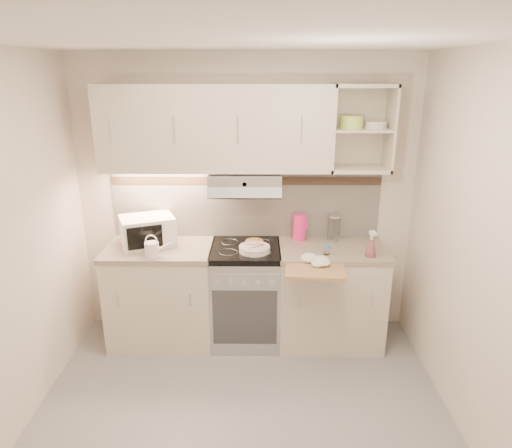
# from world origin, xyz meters

# --- Properties ---
(ground) EXTENTS (3.00, 3.00, 0.00)m
(ground) POSITION_xyz_m (0.00, 0.00, 0.00)
(ground) COLOR gray
(ground) RESTS_ON ground
(room_shell) EXTENTS (3.04, 2.84, 2.52)m
(room_shell) POSITION_xyz_m (0.00, 0.37, 1.63)
(room_shell) COLOR beige
(room_shell) RESTS_ON ground
(base_cabinet_left) EXTENTS (0.90, 0.60, 0.86)m
(base_cabinet_left) POSITION_xyz_m (-0.75, 1.10, 0.43)
(base_cabinet_left) COLOR beige
(base_cabinet_left) RESTS_ON ground
(worktop_left) EXTENTS (0.92, 0.62, 0.04)m
(worktop_left) POSITION_xyz_m (-0.75, 1.10, 0.88)
(worktop_left) COLOR gray
(worktop_left) RESTS_ON base_cabinet_left
(base_cabinet_right) EXTENTS (0.90, 0.60, 0.86)m
(base_cabinet_right) POSITION_xyz_m (0.75, 1.10, 0.43)
(base_cabinet_right) COLOR beige
(base_cabinet_right) RESTS_ON ground
(worktop_right) EXTENTS (0.92, 0.62, 0.04)m
(worktop_right) POSITION_xyz_m (0.75, 1.10, 0.88)
(worktop_right) COLOR gray
(worktop_right) RESTS_ON base_cabinet_right
(electric_range) EXTENTS (0.60, 0.60, 0.90)m
(electric_range) POSITION_xyz_m (0.00, 1.10, 0.45)
(electric_range) COLOR #B7B7BC
(electric_range) RESTS_ON ground
(microwave) EXTENTS (0.54, 0.47, 0.25)m
(microwave) POSITION_xyz_m (-0.85, 1.17, 1.03)
(microwave) COLOR silver
(microwave) RESTS_ON worktop_left
(watering_can) EXTENTS (0.22, 0.11, 0.19)m
(watering_can) POSITION_xyz_m (-0.75, 0.88, 0.97)
(watering_can) COLOR silver
(watering_can) RESTS_ON worktop_left
(plate_stack) EXTENTS (0.26, 0.26, 0.06)m
(plate_stack) POSITION_xyz_m (0.08, 1.00, 0.92)
(plate_stack) COLOR silver
(plate_stack) RESTS_ON electric_range
(bread_loaf) EXTENTS (0.15, 0.15, 0.04)m
(bread_loaf) POSITION_xyz_m (0.08, 1.16, 0.92)
(bread_loaf) COLOR olive
(bread_loaf) RESTS_ON electric_range
(pink_pitcher) EXTENTS (0.12, 0.12, 0.23)m
(pink_pitcher) POSITION_xyz_m (0.48, 1.30, 1.02)
(pink_pitcher) COLOR #FF237C
(pink_pitcher) RESTS_ON worktop_right
(glass_jar) EXTENTS (0.12, 0.12, 0.23)m
(glass_jar) POSITION_xyz_m (0.79, 1.30, 1.02)
(glass_jar) COLOR white
(glass_jar) RESTS_ON worktop_right
(spice_jar) EXTENTS (0.05, 0.05, 0.08)m
(spice_jar) POSITION_xyz_m (0.68, 0.94, 0.94)
(spice_jar) COLOR white
(spice_jar) RESTS_ON worktop_right
(spray_bottle) EXTENTS (0.09, 0.09, 0.24)m
(spray_bottle) POSITION_xyz_m (1.03, 0.91, 0.99)
(spray_bottle) COLOR #D67C8E
(spray_bottle) RESTS_ON worktop_right
(cutting_board) EXTENTS (0.48, 0.44, 0.03)m
(cutting_board) POSITION_xyz_m (0.56, 0.73, 0.87)
(cutting_board) COLOR tan
(cutting_board) RESTS_ON base_cabinet_right
(dish_towel) EXTENTS (0.30, 0.27, 0.07)m
(dish_towel) POSITION_xyz_m (0.57, 0.77, 0.92)
(dish_towel) COLOR white
(dish_towel) RESTS_ON cutting_board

